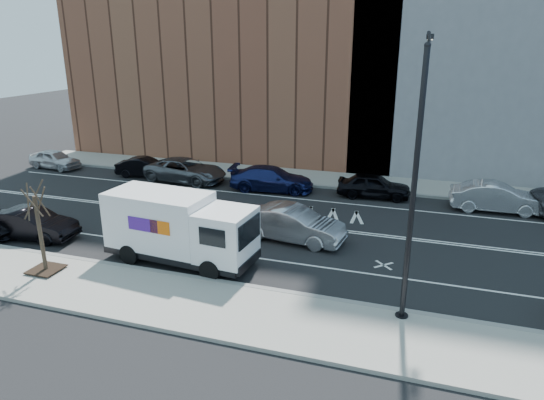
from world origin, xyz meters
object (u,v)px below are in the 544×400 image
Objects in this scene: far_parked_b at (146,167)px; driving_sedan at (292,224)px; far_parked_a at (55,159)px; fedex_van at (179,227)px.

far_parked_b is 0.81× the size of driving_sedan.
far_parked_a is at bearing 76.64° from driving_sedan.
far_parked_a is (-16.47, 11.35, -0.87)m from fedex_van.
far_parked_b is (-8.83, 11.45, -0.90)m from fedex_van.
driving_sedan is at bearing -103.49° from far_parked_a.
far_parked_b is at bearing -82.24° from far_parked_a.
driving_sedan is (3.94, 3.73, -0.74)m from fedex_van.
driving_sedan is (20.41, -7.62, 0.13)m from far_parked_a.
far_parked_a is 0.82× the size of driving_sedan.
fedex_van reaches higher than driving_sedan.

